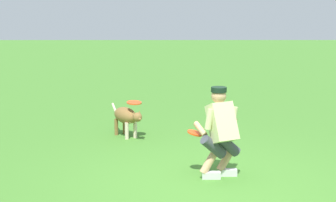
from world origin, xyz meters
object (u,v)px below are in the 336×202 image
object	(u,v)px
person	(221,130)
frisbee_held	(195,133)
dog	(127,117)
frisbee_flying	(134,103)

from	to	relation	value
person	frisbee_held	xyz separation A→B (m)	(0.35, -0.16, -0.09)
person	frisbee_held	size ratio (longest dim) A/B	5.83
person	frisbee_held	world-z (taller)	person
frisbee_held	dog	bearing A→B (deg)	-61.98
dog	frisbee_flying	size ratio (longest dim) A/B	3.29
person	frisbee_flying	distance (m)	2.57
frisbee_held	person	bearing A→B (deg)	155.53
dog	frisbee_held	size ratio (longest dim) A/B	4.08
frisbee_held	frisbee_flying	bearing A→B (deg)	-63.79
person	frisbee_held	distance (m)	0.40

